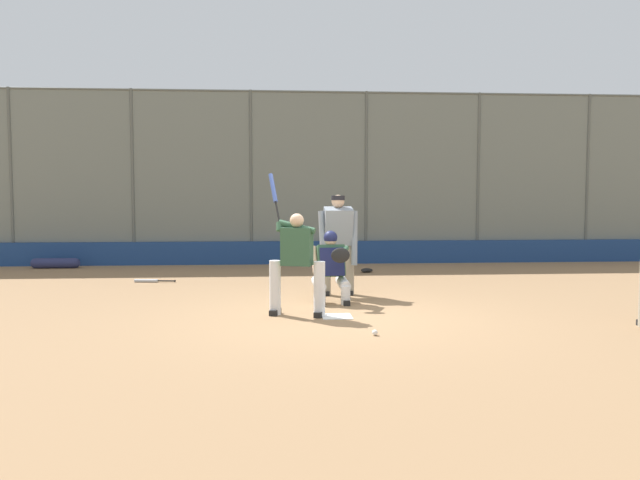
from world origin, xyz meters
TOP-DOWN VIEW (x-y plane):
  - ground_plane at (0.00, 0.00)m, footprint 160.00×160.00m
  - home_plate_marker at (0.00, 0.00)m, footprint 0.43×0.43m
  - backstop_fence at (-0.00, -7.24)m, footprint 20.94×0.08m
  - padding_wall at (0.00, -7.14)m, footprint 20.44×0.18m
  - bleachers_beyond at (0.52, -9.74)m, footprint 14.60×2.50m
  - batter_at_plate at (0.58, -0.15)m, footprint 0.83×0.86m
  - catcher_behind_plate at (-0.03, -1.13)m, footprint 0.64×0.75m
  - umpire_home at (-0.21, -1.98)m, footprint 0.72×0.46m
  - spare_bat_near_backstop at (3.44, -3.88)m, footprint 0.85×0.16m
  - spare_bat_by_padding at (-0.55, -5.96)m, footprint 0.26×0.85m
  - fielding_glove_on_dirt at (-1.21, -5.19)m, footprint 0.27×0.21m
  - baseball_loose at (-0.36, 1.24)m, footprint 0.07×0.07m
  - equipment_bag_dugout_side at (6.21, -6.57)m, footprint 1.17×0.25m

SIDE VIEW (x-z plane):
  - ground_plane at x=0.00m, z-range 0.00..0.00m
  - home_plate_marker at x=0.00m, z-range 0.00..0.01m
  - spare_bat_near_backstop at x=3.44m, z-range 0.00..0.07m
  - spare_bat_by_padding at x=-0.55m, z-range 0.00..0.07m
  - baseball_loose at x=-0.36m, z-range 0.00..0.07m
  - fielding_glove_on_dirt at x=-1.21m, z-range 0.00..0.10m
  - equipment_bag_dugout_side at x=6.21m, z-range 0.00..0.25m
  - padding_wall at x=0.00m, z-range 0.00..0.58m
  - bleachers_beyond at x=0.52m, z-range -0.26..1.22m
  - catcher_behind_plate at x=-0.03m, z-range 0.02..1.21m
  - batter_at_plate at x=0.58m, z-range -0.23..1.87m
  - umpire_home at x=-0.21m, z-range 0.07..1.84m
  - backstop_fence at x=0.00m, z-range 0.09..4.54m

